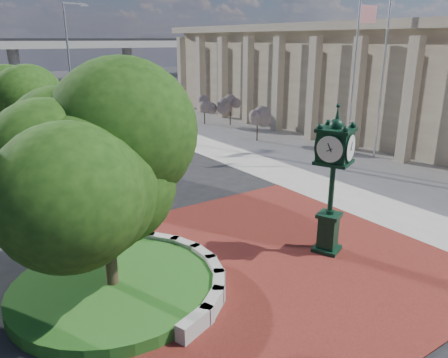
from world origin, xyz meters
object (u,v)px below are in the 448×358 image
post_clock (333,175)px  street_lamp_near (71,55)px  flagpole_a (353,85)px  parked_car (37,102)px  flagpole_b (384,64)px

post_clock → street_lamp_near: size_ratio=0.51×
flagpole_a → street_lamp_near: size_ratio=0.92×
parked_car → flagpole_b: size_ratio=0.34×
flagpole_a → street_lamp_near: 25.53m
flagpole_b → street_lamp_near: (-12.21, 23.42, 0.13)m
flagpole_b → flagpole_a: bearing=-171.7°
flagpole_a → flagpole_b: size_ratio=0.82×
flagpole_b → parked_car: bearing=110.8°
flagpole_b → post_clock: bearing=-149.2°
post_clock → street_lamp_near: (0.33, 30.89, 3.18)m
street_lamp_near → post_clock: bearing=-90.6°
parked_car → flagpole_b: 37.74m
post_clock → parked_car: 42.47m
street_lamp_near → flagpole_a: bearing=-69.6°
post_clock → parked_car: size_ratio=1.36×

